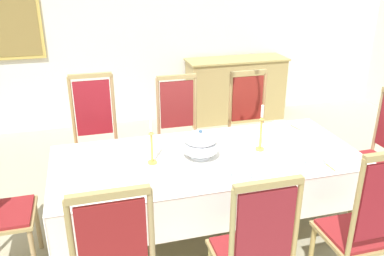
{
  "coord_description": "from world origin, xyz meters",
  "views": [
    {
      "loc": [
        -0.88,
        -2.7,
        2.17
      ],
      "look_at": [
        -0.11,
        0.09,
        0.98
      ],
      "focal_mm": 37.71,
      "sensor_mm": 36.0,
      "label": 1
    }
  ],
  "objects_px": {
    "chair_south_b": "(254,249)",
    "candlestick_east": "(261,132)",
    "sideboard": "(236,89)",
    "chair_south_c": "(364,226)",
    "candlestick_west": "(152,146)",
    "soup_tureen": "(200,144)",
    "dining_table": "(208,165)",
    "chair_north_c": "(251,125)",
    "bowl_near_right": "(281,125)",
    "chair_north_b": "(180,132)",
    "bowl_far_left": "(242,177)",
    "chair_head_east": "(377,153)",
    "chair_north_a": "(96,138)",
    "spoon_primary": "(325,163)",
    "spoon_secondary": "(290,125)",
    "bowl_near_left": "(314,164)"
  },
  "relations": [
    {
      "from": "candlestick_west",
      "to": "sideboard",
      "type": "distance_m",
      "value": 3.08
    },
    {
      "from": "sideboard",
      "to": "chair_north_a",
      "type": "bearing_deg",
      "value": 37.98
    },
    {
      "from": "chair_north_b",
      "to": "bowl_far_left",
      "type": "height_order",
      "value": "chair_north_b"
    },
    {
      "from": "sideboard",
      "to": "chair_south_b",
      "type": "bearing_deg",
      "value": 70.47
    },
    {
      "from": "dining_table",
      "to": "soup_tureen",
      "type": "xyz_separation_m",
      "value": [
        -0.06,
        -0.0,
        0.19
      ]
    },
    {
      "from": "dining_table",
      "to": "soup_tureen",
      "type": "height_order",
      "value": "soup_tureen"
    },
    {
      "from": "bowl_near_left",
      "to": "chair_north_a",
      "type": "bearing_deg",
      "value": 139.71
    },
    {
      "from": "bowl_near_right",
      "to": "chair_south_c",
      "type": "bearing_deg",
      "value": -92.71
    },
    {
      "from": "candlestick_west",
      "to": "spoon_secondary",
      "type": "relative_size",
      "value": 2.08
    },
    {
      "from": "candlestick_east",
      "to": "sideboard",
      "type": "xyz_separation_m",
      "value": [
        0.79,
        2.54,
        -0.45
      ]
    },
    {
      "from": "spoon_primary",
      "to": "sideboard",
      "type": "bearing_deg",
      "value": 80.52
    },
    {
      "from": "bowl_near_left",
      "to": "sideboard",
      "type": "bearing_deg",
      "value": 80.07
    },
    {
      "from": "dining_table",
      "to": "candlestick_west",
      "type": "xyz_separation_m",
      "value": [
        -0.45,
        0.0,
        0.22
      ]
    },
    {
      "from": "bowl_near_right",
      "to": "spoon_primary",
      "type": "xyz_separation_m",
      "value": [
        -0.01,
        -0.74,
        -0.02
      ]
    },
    {
      "from": "chair_north_b",
      "to": "candlestick_west",
      "type": "bearing_deg",
      "value": 64.43
    },
    {
      "from": "chair_south_b",
      "to": "sideboard",
      "type": "relative_size",
      "value": 0.77
    },
    {
      "from": "spoon_primary",
      "to": "sideboard",
      "type": "distance_m",
      "value": 2.94
    },
    {
      "from": "chair_south_b",
      "to": "spoon_secondary",
      "type": "height_order",
      "value": "chair_south_b"
    },
    {
      "from": "chair_head_east",
      "to": "spoon_primary",
      "type": "relative_size",
      "value": 6.31
    },
    {
      "from": "bowl_near_left",
      "to": "chair_south_b",
      "type": "bearing_deg",
      "value": -142.64
    },
    {
      "from": "chair_south_c",
      "to": "chair_head_east",
      "type": "xyz_separation_m",
      "value": [
        0.84,
        0.93,
        -0.02
      ]
    },
    {
      "from": "chair_south_c",
      "to": "chair_north_b",
      "type": "bearing_deg",
      "value": 112.54
    },
    {
      "from": "chair_north_a",
      "to": "spoon_primary",
      "type": "height_order",
      "value": "chair_north_a"
    },
    {
      "from": "sideboard",
      "to": "chair_north_b",
      "type": "bearing_deg",
      "value": 52.64
    },
    {
      "from": "dining_table",
      "to": "candlestick_east",
      "type": "distance_m",
      "value": 0.5
    },
    {
      "from": "spoon_primary",
      "to": "spoon_secondary",
      "type": "bearing_deg",
      "value": 79.65
    },
    {
      "from": "soup_tureen",
      "to": "bowl_far_left",
      "type": "distance_m",
      "value": 0.47
    },
    {
      "from": "chair_south_c",
      "to": "candlestick_west",
      "type": "bearing_deg",
      "value": 142.56
    },
    {
      "from": "soup_tureen",
      "to": "candlestick_east",
      "type": "relative_size",
      "value": 0.77
    },
    {
      "from": "chair_south_b",
      "to": "candlestick_west",
      "type": "xyz_separation_m",
      "value": [
        -0.45,
        0.93,
        0.33
      ]
    },
    {
      "from": "soup_tureen",
      "to": "bowl_far_left",
      "type": "height_order",
      "value": "soup_tureen"
    },
    {
      "from": "chair_south_c",
      "to": "spoon_primary",
      "type": "relative_size",
      "value": 6.61
    },
    {
      "from": "chair_south_b",
      "to": "bowl_near_left",
      "type": "bearing_deg",
      "value": 37.36
    },
    {
      "from": "chair_head_east",
      "to": "bowl_far_left",
      "type": "bearing_deg",
      "value": 105.73
    },
    {
      "from": "bowl_near_right",
      "to": "sideboard",
      "type": "height_order",
      "value": "sideboard"
    },
    {
      "from": "spoon_primary",
      "to": "chair_south_c",
      "type": "bearing_deg",
      "value": -96.78
    },
    {
      "from": "bowl_near_right",
      "to": "bowl_far_left",
      "type": "bearing_deg",
      "value": -131.66
    },
    {
      "from": "chair_south_c",
      "to": "bowl_near_right",
      "type": "height_order",
      "value": "chair_south_c"
    },
    {
      "from": "dining_table",
      "to": "chair_north_c",
      "type": "distance_m",
      "value": 1.21
    },
    {
      "from": "spoon_secondary",
      "to": "spoon_primary",
      "type": "bearing_deg",
      "value": -112.02
    },
    {
      "from": "candlestick_west",
      "to": "bowl_near_left",
      "type": "relative_size",
      "value": 2.36
    },
    {
      "from": "chair_north_c",
      "to": "chair_head_east",
      "type": "height_order",
      "value": "chair_north_c"
    },
    {
      "from": "chair_south_b",
      "to": "chair_north_c",
      "type": "bearing_deg",
      "value": 67.41
    },
    {
      "from": "chair_north_c",
      "to": "chair_north_a",
      "type": "bearing_deg",
      "value": -0.17
    },
    {
      "from": "chair_south_b",
      "to": "sideboard",
      "type": "height_order",
      "value": "chair_south_b"
    },
    {
      "from": "chair_south_c",
      "to": "chair_head_east",
      "type": "distance_m",
      "value": 1.25
    },
    {
      "from": "chair_north_a",
      "to": "candlestick_east",
      "type": "bearing_deg",
      "value": 143.76
    },
    {
      "from": "bowl_far_left",
      "to": "spoon_secondary",
      "type": "distance_m",
      "value": 1.18
    },
    {
      "from": "soup_tureen",
      "to": "candlestick_west",
      "type": "distance_m",
      "value": 0.38
    },
    {
      "from": "chair_south_b",
      "to": "candlestick_east",
      "type": "height_order",
      "value": "candlestick_east"
    }
  ]
}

